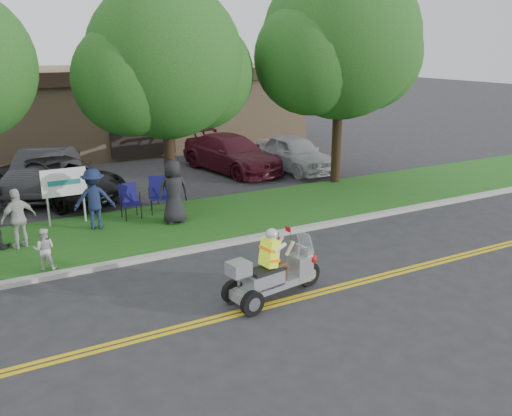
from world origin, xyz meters
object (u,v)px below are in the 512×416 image
lawn_chair_a (159,192)px  parked_car_right (231,153)px  trike_scooter (273,274)px  lawn_chair_b (129,199)px  spectator_adult_right (18,218)px  parked_car_mid (62,179)px  parked_car_far_right (295,153)px  parked_car_left (43,172)px

lawn_chair_a → parked_car_right: 6.39m
trike_scooter → parked_car_right: (4.50, 11.11, 0.20)m
lawn_chair_b → spectator_adult_right: (-3.18, -1.16, 0.20)m
trike_scooter → parked_car_mid: (-2.50, 9.96, 0.17)m
lawn_chair_b → parked_car_far_right: parked_car_far_right is taller
spectator_adult_right → parked_car_left: size_ratio=0.33×
lawn_chair_b → parked_car_right: (5.62, 4.49, 0.06)m
spectator_adult_right → parked_car_mid: spectator_adult_right is taller
trike_scooter → parked_car_left: (-2.92, 11.12, 0.23)m
lawn_chair_a → lawn_chair_b: bearing=-157.6°
trike_scooter → parked_car_mid: bearing=95.0°
lawn_chair_b → parked_car_left: parked_car_left is taller
parked_car_mid → parked_car_right: parked_car_right is taller
trike_scooter → parked_car_left: 11.50m
parked_car_right → parked_car_far_right: bearing=-38.6°
lawn_chair_b → parked_car_mid: parked_car_mid is taller
trike_scooter → parked_car_right: size_ratio=0.46×
lawn_chair_b → parked_car_left: 4.86m
lawn_chair_a → parked_car_left: (-2.77, 4.40, 0.05)m
trike_scooter → parked_car_far_right: 12.03m
spectator_adult_right → parked_car_far_right: bearing=-179.1°
parked_car_right → lawn_chair_a: bearing=-147.9°
spectator_adult_right → parked_car_far_right: size_ratio=0.36×
spectator_adult_right → parked_car_far_right: (11.15, 4.44, -0.14)m
spectator_adult_right → parked_car_left: 5.83m
parked_car_left → trike_scooter: bearing=-52.5°
parked_car_mid → spectator_adult_right: bearing=-136.2°
lawn_chair_b → parked_car_far_right: 8.62m
trike_scooter → lawn_chair_a: (-0.15, 6.73, 0.18)m
trike_scooter → spectator_adult_right: bearing=119.2°
parked_car_mid → parked_car_far_right: (9.35, -0.07, 0.03)m
parked_car_right → parked_car_left: bearing=168.6°
lawn_chair_a → parked_car_far_right: (7.00, 3.17, 0.01)m
spectator_adult_right → parked_car_mid: size_ratio=0.30×
trike_scooter → lawn_chair_a: trike_scooter is taller
lawn_chair_a → lawn_chair_b: (-0.97, -0.11, -0.04)m
parked_car_mid → parked_car_left: bearing=85.5°
parked_car_mid → lawn_chair_b: bearing=-92.0°
trike_scooter → spectator_adult_right: size_ratio=1.54×
lawn_chair_b → parked_car_mid: 3.62m
parked_car_left → parked_car_right: parked_car_left is taller
trike_scooter → spectator_adult_right: (-4.30, 5.46, 0.34)m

